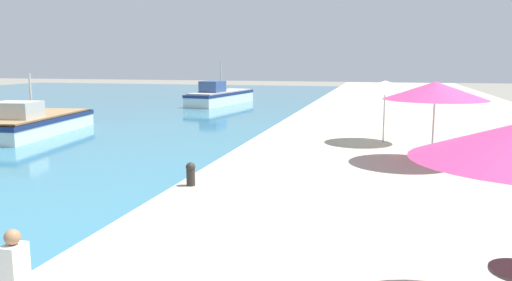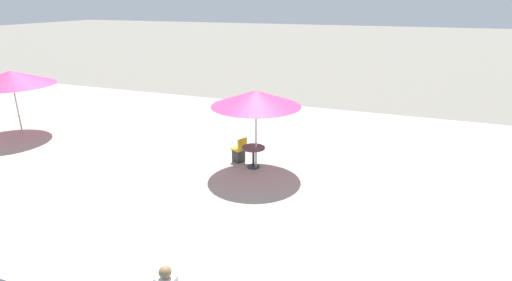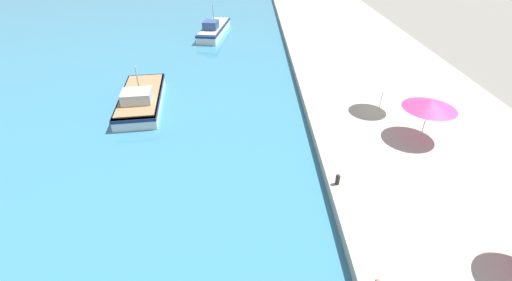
{
  "view_description": "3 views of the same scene",
  "coord_description": "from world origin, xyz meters",
  "px_view_note": "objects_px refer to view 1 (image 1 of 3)",
  "views": [
    {
      "loc": [
        5.48,
        1.86,
        4.12
      ],
      "look_at": [
        1.5,
        17.63,
        1.5
      ],
      "focal_mm": 35.0,
      "sensor_mm": 36.0,
      "label": 1
    },
    {
      "loc": [
        -4.52,
        4.03,
        6.19
      ],
      "look_at": [
        7.31,
        8.52,
        1.7
      ],
      "focal_mm": 28.0,
      "sensor_mm": 36.0,
      "label": 2
    },
    {
      "loc": [
        -4.26,
        -0.2,
        13.0
      ],
      "look_at": [
        -4.0,
        18.0,
        1.3
      ],
      "focal_mm": 24.0,
      "sensor_mm": 36.0,
      "label": 3
    }
  ],
  "objects_px": {
    "person_at_quay": "(12,267)",
    "mooring_bollard": "(191,173)",
    "cafe_umbrella_white": "(435,91)",
    "fishing_boat_near": "(31,122)",
    "cafe_umbrella_striped": "(385,87)",
    "fishing_boat_mid": "(220,96)"
  },
  "relations": [
    {
      "from": "mooring_bollard",
      "to": "cafe_umbrella_striped",
      "type": "bearing_deg",
      "value": 59.64
    },
    {
      "from": "cafe_umbrella_striped",
      "to": "person_at_quay",
      "type": "height_order",
      "value": "cafe_umbrella_striped"
    },
    {
      "from": "fishing_boat_mid",
      "to": "cafe_umbrella_striped",
      "type": "relative_size",
      "value": 3.62
    },
    {
      "from": "fishing_boat_mid",
      "to": "mooring_bollard",
      "type": "xyz_separation_m",
      "value": [
        9.69,
        -32.02,
        0.23
      ]
    },
    {
      "from": "fishing_boat_near",
      "to": "cafe_umbrella_striped",
      "type": "height_order",
      "value": "fishing_boat_near"
    },
    {
      "from": "person_at_quay",
      "to": "mooring_bollard",
      "type": "distance_m",
      "value": 6.78
    },
    {
      "from": "fishing_boat_near",
      "to": "mooring_bollard",
      "type": "distance_m",
      "value": 17.73
    },
    {
      "from": "fishing_boat_mid",
      "to": "cafe_umbrella_white",
      "type": "relative_size",
      "value": 3.02
    },
    {
      "from": "fishing_boat_near",
      "to": "fishing_boat_mid",
      "type": "bearing_deg",
      "value": 70.83
    },
    {
      "from": "fishing_boat_near",
      "to": "mooring_bollard",
      "type": "relative_size",
      "value": 13.94
    },
    {
      "from": "cafe_umbrella_striped",
      "to": "mooring_bollard",
      "type": "distance_m",
      "value": 10.37
    },
    {
      "from": "cafe_umbrella_white",
      "to": "cafe_umbrella_striped",
      "type": "height_order",
      "value": "cafe_umbrella_white"
    },
    {
      "from": "cafe_umbrella_striped",
      "to": "person_at_quay",
      "type": "xyz_separation_m",
      "value": [
        -5.23,
        -15.57,
        -1.89
      ]
    },
    {
      "from": "person_at_quay",
      "to": "fishing_boat_mid",
      "type": "bearing_deg",
      "value": 103.91
    },
    {
      "from": "person_at_quay",
      "to": "mooring_bollard",
      "type": "height_order",
      "value": "person_at_quay"
    },
    {
      "from": "cafe_umbrella_white",
      "to": "person_at_quay",
      "type": "height_order",
      "value": "cafe_umbrella_white"
    },
    {
      "from": "person_at_quay",
      "to": "mooring_bollard",
      "type": "xyz_separation_m",
      "value": [
        0.09,
        6.78,
        -0.11
      ]
    },
    {
      "from": "cafe_umbrella_white",
      "to": "person_at_quay",
      "type": "relative_size",
      "value": 3.29
    },
    {
      "from": "cafe_umbrella_striped",
      "to": "mooring_bollard",
      "type": "bearing_deg",
      "value": -120.36
    },
    {
      "from": "fishing_boat_mid",
      "to": "cafe_umbrella_striped",
      "type": "bearing_deg",
      "value": -49.91
    },
    {
      "from": "mooring_bollard",
      "to": "fishing_boat_mid",
      "type": "bearing_deg",
      "value": 106.84
    },
    {
      "from": "mooring_bollard",
      "to": "person_at_quay",
      "type": "bearing_deg",
      "value": -90.72
    }
  ]
}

